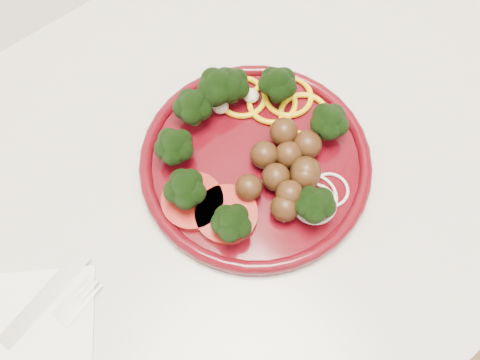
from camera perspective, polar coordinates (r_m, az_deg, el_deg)
counter at (r=1.02m, az=2.66°, el=-7.54°), size 2.40×0.60×0.90m
plate at (r=0.57m, az=1.25°, el=3.06°), size 0.25×0.25×0.06m
napkin at (r=0.57m, az=-23.03°, el=-16.33°), size 0.21×0.21×0.00m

